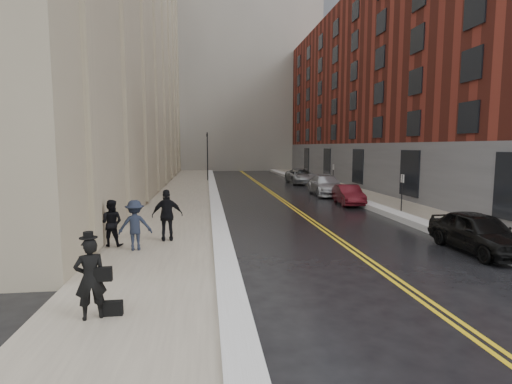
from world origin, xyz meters
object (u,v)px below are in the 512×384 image
object	(u,v)px
car_silver_near	(326,185)
pedestrian_b	(135,225)
pedestrian_main	(90,279)
pedestrian_c	(167,215)
pedestrian_a	(111,223)
car_maroon	(348,195)
car_silver_far	(301,176)
car_black	(478,232)

from	to	relation	value
car_silver_near	pedestrian_b	xyz separation A→B (m)	(-11.68, -15.74, 0.27)
pedestrian_main	pedestrian_c	distance (m)	6.96
car_silver_near	pedestrian_b	distance (m)	19.60
pedestrian_b	pedestrian_a	bearing A→B (deg)	-41.89
car_maroon	car_silver_far	distance (m)	14.71
car_maroon	pedestrian_a	distance (m)	15.98
pedestrian_c	pedestrian_main	bearing A→B (deg)	74.91
pedestrian_main	pedestrian_b	xyz separation A→B (m)	(-0.05, 5.65, 0.01)
car_black	car_silver_near	distance (m)	17.00
car_silver_near	car_black	bearing A→B (deg)	-85.73
car_black	pedestrian_a	distance (m)	13.15
pedestrian_a	car_black	bearing A→B (deg)	-179.14
pedestrian_c	car_silver_far	bearing A→B (deg)	-122.09
car_maroon	car_silver_near	distance (m)	5.16
car_maroon	pedestrian_main	xyz separation A→B (m)	(-11.54, -16.23, 0.38)
pedestrian_b	car_silver_near	bearing A→B (deg)	-132.75
car_silver_near	pedestrian_a	world-z (taller)	pedestrian_a
car_silver_near	pedestrian_main	size ratio (longest dim) A/B	3.00
car_black	pedestrian_main	world-z (taller)	pedestrian_main
pedestrian_a	pedestrian_main	bearing A→B (deg)	108.40
car_silver_far	pedestrian_main	xyz separation A→B (m)	(-11.99, -30.93, 0.25)
pedestrian_b	car_maroon	bearing A→B (deg)	-143.80
car_maroon	pedestrian_c	size ratio (longest dim) A/B	1.96
car_black	car_maroon	bearing A→B (deg)	92.19
car_silver_far	pedestrian_a	distance (m)	27.82
pedestrian_c	car_black	bearing A→B (deg)	159.85
car_silver_near	pedestrian_main	distance (m)	24.34
car_maroon	car_silver_near	size ratio (longest dim) A/B	0.74
pedestrian_main	pedestrian_b	world-z (taller)	pedestrian_b
car_silver_near	car_maroon	bearing A→B (deg)	-87.91
car_black	pedestrian_c	distance (m)	11.35
car_silver_near	pedestrian_a	xyz separation A→B (m)	(-12.63, -15.05, 0.24)
pedestrian_main	pedestrian_b	size ratio (longest dim) A/B	0.99
car_maroon	pedestrian_main	distance (m)	19.91
pedestrian_main	car_black	bearing A→B (deg)	-179.86
car_black	pedestrian_a	bearing A→B (deg)	171.50
car_black	pedestrian_b	bearing A→B (deg)	174.05
car_maroon	pedestrian_a	bearing A→B (deg)	-136.34
car_black	car_maroon	xyz separation A→B (m)	(-0.45, 11.83, -0.08)
pedestrian_main	pedestrian_c	size ratio (longest dim) A/B	0.88
car_silver_far	pedestrian_b	xyz separation A→B (m)	(-12.04, -25.28, 0.27)
car_silver_far	pedestrian_b	size ratio (longest dim) A/B	3.12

